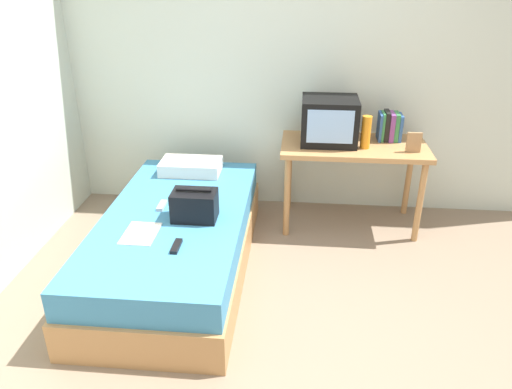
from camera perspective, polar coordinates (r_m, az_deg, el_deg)
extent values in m
plane|color=#84705B|center=(3.02, 3.14, -17.61)|extent=(8.00, 8.00, 0.00)
cube|color=silver|center=(4.27, 4.80, 15.25)|extent=(5.20, 0.10, 2.60)
cube|color=#B27F4C|center=(3.65, -9.06, -6.70)|extent=(1.00, 2.00, 0.26)
cube|color=teal|center=(3.53, -9.32, -3.55)|extent=(0.97, 1.94, 0.20)
cube|color=#B27F4C|center=(4.05, 11.26, 5.47)|extent=(1.16, 0.60, 0.04)
cylinder|color=#B27F4C|center=(3.95, 3.59, -0.31)|extent=(0.05, 0.05, 0.68)
cylinder|color=#B27F4C|center=(4.06, 18.42, -0.90)|extent=(0.05, 0.05, 0.68)
cylinder|color=#B27F4C|center=(4.38, 3.83, 2.43)|extent=(0.05, 0.05, 0.68)
cylinder|color=#B27F4C|center=(4.49, 17.23, 1.84)|extent=(0.05, 0.05, 0.68)
cube|color=black|center=(4.00, 8.46, 8.46)|extent=(0.44, 0.38, 0.36)
cube|color=#8CB2E0|center=(3.81, 8.59, 7.74)|extent=(0.35, 0.01, 0.26)
cylinder|color=orange|center=(3.94, 12.61, 7.05)|extent=(0.08, 0.08, 0.26)
cube|color=#2D5699|center=(4.16, 14.10, 7.65)|extent=(0.02, 0.17, 0.22)
cube|color=#337F47|center=(4.17, 14.41, 7.67)|extent=(0.02, 0.15, 0.23)
cube|color=black|center=(4.17, 14.83, 7.72)|extent=(0.04, 0.16, 0.24)
cube|color=#7A3D89|center=(4.18, 15.35, 7.60)|extent=(0.04, 0.17, 0.23)
cube|color=#337F47|center=(4.18, 15.86, 7.57)|extent=(0.03, 0.15, 0.23)
cube|color=#2D5699|center=(4.19, 16.28, 7.47)|extent=(0.03, 0.16, 0.21)
cube|color=#9E754C|center=(3.96, 17.80, 5.76)|extent=(0.11, 0.02, 0.16)
cube|color=silver|center=(4.11, -7.54, 3.25)|extent=(0.49, 0.30, 0.10)
cube|color=black|center=(3.35, -7.12, -1.26)|extent=(0.30, 0.20, 0.20)
cylinder|color=black|center=(3.30, -7.23, 0.52)|extent=(0.24, 0.02, 0.02)
cube|color=white|center=(3.27, -13.21, -4.42)|extent=(0.21, 0.29, 0.01)
cube|color=black|center=(3.08, -9.20, -5.92)|extent=(0.04, 0.16, 0.02)
cube|color=#B7B7BC|center=(3.58, -10.85, -1.26)|extent=(0.04, 0.14, 0.02)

